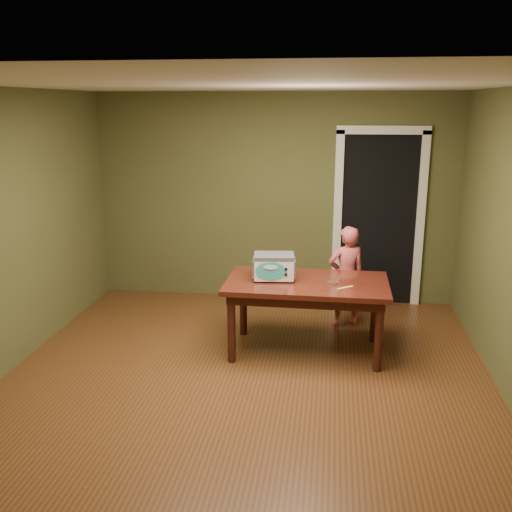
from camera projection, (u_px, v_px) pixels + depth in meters
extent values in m
plane|color=brown|center=(244.00, 387.00, 5.09)|extent=(5.00, 5.00, 0.00)
cube|color=#4F532C|center=(274.00, 199.00, 7.14)|extent=(4.50, 0.02, 2.60)
cube|color=#4F532C|center=(149.00, 391.00, 2.36)|extent=(4.50, 0.02, 2.60)
cube|color=white|center=(242.00, 84.00, 4.41)|extent=(4.50, 5.00, 0.02)
cube|color=black|center=(376.00, 216.00, 7.33)|extent=(0.90, 0.60, 2.10)
cube|color=black|center=(378.00, 221.00, 7.03)|extent=(0.90, 0.02, 2.10)
cube|color=white|center=(337.00, 220.00, 7.08)|extent=(0.10, 0.06, 2.20)
cube|color=white|center=(420.00, 222.00, 6.95)|extent=(0.10, 0.06, 2.20)
cube|color=white|center=(384.00, 130.00, 6.73)|extent=(1.10, 0.06, 0.10)
cube|color=#3B160D|center=(307.00, 283.00, 5.65)|extent=(1.61, 0.92, 0.05)
cube|color=#33140C|center=(307.00, 291.00, 5.67)|extent=(1.49, 0.80, 0.10)
cylinder|color=#33140C|center=(231.00, 328.00, 5.51)|extent=(0.08, 0.08, 0.70)
cylinder|color=#33140C|center=(243.00, 304.00, 6.18)|extent=(0.08, 0.08, 0.70)
cylinder|color=#33140C|center=(379.00, 336.00, 5.32)|extent=(0.08, 0.08, 0.70)
cylinder|color=#33140C|center=(375.00, 310.00, 5.98)|extent=(0.08, 0.08, 0.70)
cylinder|color=#4C4F54|center=(258.00, 282.00, 5.60)|extent=(0.03, 0.03, 0.02)
cylinder|color=#4C4F54|center=(258.00, 275.00, 5.81)|extent=(0.03, 0.03, 0.02)
cylinder|color=#4C4F54|center=(290.00, 282.00, 5.59)|extent=(0.03, 0.03, 0.02)
cylinder|color=#4C4F54|center=(290.00, 276.00, 5.80)|extent=(0.03, 0.03, 0.02)
cube|color=white|center=(274.00, 267.00, 5.67)|extent=(0.41, 0.32, 0.22)
cube|color=#4C4F54|center=(274.00, 256.00, 5.64)|extent=(0.42, 0.32, 0.03)
cube|color=#4C4F54|center=(254.00, 267.00, 5.67)|extent=(0.04, 0.25, 0.17)
cube|color=#4C4F54|center=(294.00, 267.00, 5.66)|extent=(0.04, 0.25, 0.17)
ellipsoid|color=#32ACA9|center=(271.00, 271.00, 5.53)|extent=(0.29, 0.04, 0.18)
cylinder|color=black|center=(286.00, 269.00, 5.52)|extent=(0.03, 0.02, 0.03)
cylinder|color=black|center=(286.00, 275.00, 5.54)|extent=(0.02, 0.02, 0.02)
cylinder|color=silver|center=(333.00, 283.00, 5.55)|extent=(0.10, 0.10, 0.02)
cylinder|color=#4B2C19|center=(333.00, 282.00, 5.55)|extent=(0.09, 0.09, 0.01)
cube|color=#FFE06E|center=(345.00, 288.00, 5.43)|extent=(0.16, 0.13, 0.01)
imported|color=#D9595B|center=(346.00, 277.00, 6.37)|extent=(0.49, 0.40, 1.16)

